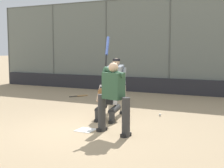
{
  "coord_description": "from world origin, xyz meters",
  "views": [
    {
      "loc": [
        -3.85,
        6.39,
        1.95
      ],
      "look_at": [
        -0.22,
        -1.0,
        1.05
      ],
      "focal_mm": 50.0,
      "sensor_mm": 36.0,
      "label": 1
    }
  ],
  "objects": [
    {
      "name": "baseball_loose",
      "position": [
        -1.12,
        -2.4,
        0.04
      ],
      "size": [
        0.07,
        0.07,
        0.07
      ],
      "primitive_type": "sphere",
      "color": "white",
      "rests_on": "ground_plane"
    },
    {
      "name": "bleachers_beyond",
      "position": [
        1.75,
        -10.12,
        0.59
      ],
      "size": [
        13.33,
        3.05,
        1.8
      ],
      "color": "slate",
      "rests_on": "ground_plane"
    },
    {
      "name": "ground_plane",
      "position": [
        0.0,
        0.0,
        0.0
      ],
      "size": [
        160.0,
        160.0,
        0.0
      ],
      "primitive_type": "plane",
      "color": "tan"
    },
    {
      "name": "umpire_home",
      "position": [
        0.21,
        -2.2,
        0.91
      ],
      "size": [
        0.69,
        0.41,
        1.7
      ],
      "rotation": [
        0.0,
        0.0,
        0.01
      ],
      "color": "gray",
      "rests_on": "ground_plane"
    },
    {
      "name": "padding_wall",
      "position": [
        0.0,
        -7.16,
        0.34
      ],
      "size": [
        18.66,
        0.18,
        0.68
      ],
      "primitive_type": "cube",
      "color": "#28282D",
      "rests_on": "ground_plane"
    },
    {
      "name": "batter_at_plate",
      "position": [
        -0.74,
        -0.02,
        0.91
      ],
      "size": [
        0.92,
        0.87,
        2.29
      ],
      "rotation": [
        0.0,
        0.0,
        -0.27
      ],
      "color": "#333333",
      "rests_on": "ground_plane"
    },
    {
      "name": "backstop_fence",
      "position": [
        -0.0,
        -7.26,
        2.27
      ],
      "size": [
        19.12,
        0.08,
        4.36
      ],
      "color": "#515651",
      "rests_on": "ground_plane"
    },
    {
      "name": "catcher_behind_plate",
      "position": [
        -0.02,
        -1.13,
        0.64
      ],
      "size": [
        0.65,
        0.76,
        1.23
      ],
      "rotation": [
        0.0,
        0.0,
        0.05
      ],
      "color": "#333333",
      "rests_on": "ground_plane"
    },
    {
      "name": "spare_bat_by_padding",
      "position": [
        3.06,
        -4.71,
        0.03
      ],
      "size": [
        0.45,
        0.78,
        0.07
      ],
      "rotation": [
        0.0,
        0.0,
        4.21
      ],
      "color": "black",
      "rests_on": "ground_plane"
    },
    {
      "name": "spare_bat_near_backstop",
      "position": [
        1.68,
        -5.05,
        0.03
      ],
      "size": [
        0.76,
        0.53,
        0.07
      ],
      "rotation": [
        0.0,
        0.0,
        2.55
      ],
      "color": "black",
      "rests_on": "ground_plane"
    },
    {
      "name": "home_plate_marker",
      "position": [
        0.0,
        0.0,
        0.01
      ],
      "size": [
        0.43,
        0.43,
        0.01
      ],
      "primitive_type": "cube",
      "color": "white",
      "rests_on": "ground_plane"
    }
  ]
}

